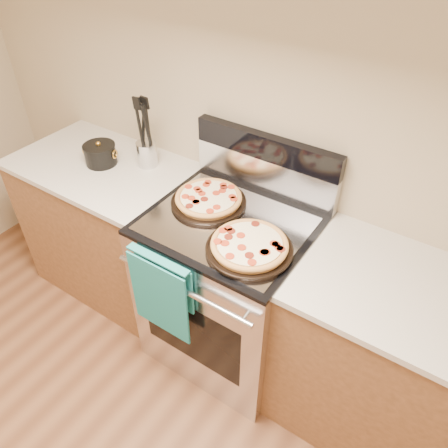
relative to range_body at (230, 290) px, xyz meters
The scene contains 17 objects.
wall_back 0.97m from the range_body, 90.00° to the left, with size 4.00×4.00×0.00m, color tan.
range_body is the anchor object (origin of this frame).
oven_window 0.34m from the range_body, 90.00° to the right, with size 0.56×0.01×0.40m, color black.
cooktop 0.46m from the range_body, ahead, with size 0.76×0.68×0.02m, color black.
backsplash_lower 0.64m from the range_body, 90.00° to the left, with size 0.76×0.06×0.18m, color silver.
backsplash_upper 0.77m from the range_body, 90.00° to the left, with size 0.76×0.06×0.12m, color black.
oven_handle 0.51m from the range_body, 90.00° to the right, with size 0.03×0.03×0.70m, color silver.
dish_towel 0.47m from the range_body, 107.74° to the right, with size 0.32×0.05×0.42m, color teal, non-canonical shape.
foil_sheet 0.47m from the range_body, 90.00° to the right, with size 0.70×0.55×0.01m, color gray.
cabinet_left 0.88m from the range_body, behind, with size 1.00×0.62×0.88m, color brown.
countertop_left 0.99m from the range_body, behind, with size 1.02×0.64×0.03m, color #B8B0A5.
cabinet_right 0.88m from the range_body, ahead, with size 1.00×0.62×0.88m, color brown.
countertop_right 0.99m from the range_body, ahead, with size 1.02×0.64×0.03m, color #B8B0A5.
pepperoni_pizza_back 0.53m from the range_body, 162.95° to the left, with size 0.36×0.36×0.05m, color #B47037, non-canonical shape.
pepperoni_pizza_front 0.55m from the range_body, 35.84° to the right, with size 0.37×0.37×0.05m, color #B47037, non-canonical shape.
utensil_crock 0.86m from the range_body, 165.14° to the left, with size 0.11×0.11×0.14m, color silver.
saucepan 1.02m from the range_body, behind, with size 0.17×0.17×0.10m, color black.
Camera 1 is at (0.85, 0.33, 2.18)m, focal length 35.00 mm.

